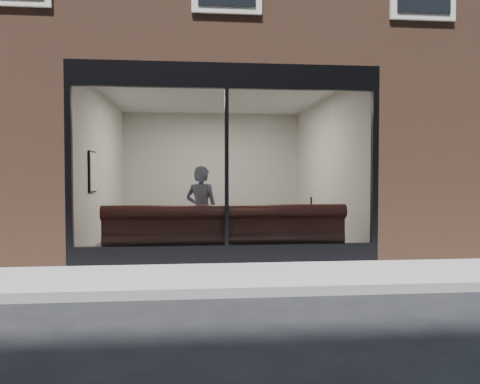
{
  "coord_description": "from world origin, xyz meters",
  "views": [
    {
      "loc": [
        -0.52,
        -5.42,
        1.41
      ],
      "look_at": [
        0.25,
        2.4,
        1.14
      ],
      "focal_mm": 35.0,
      "sensor_mm": 36.0,
      "label": 1
    }
  ],
  "objects": [
    {
      "name": "cafe_floor",
      "position": [
        0.0,
        5.0,
        0.02
      ],
      "size": [
        6.0,
        6.0,
        0.0
      ],
      "primitive_type": "plane",
      "color": "#2D2D30",
      "rests_on": "ground"
    },
    {
      "name": "host_building_backfill",
      "position": [
        0.0,
        11.0,
        1.6
      ],
      "size": [
        5.0,
        6.0,
        3.2
      ],
      "primitive_type": "cube",
      "color": "brown",
      "rests_on": "ground"
    },
    {
      "name": "cafe_wall_right",
      "position": [
        2.49,
        5.0,
        1.6
      ],
      "size": [
        0.0,
        6.0,
        6.0
      ],
      "primitive_type": "plane",
      "rotation": [
        1.57,
        0.0,
        -1.57
      ],
      "color": "silver",
      "rests_on": "ground"
    },
    {
      "name": "banquette",
      "position": [
        0.0,
        2.45,
        0.23
      ],
      "size": [
        4.0,
        0.55,
        0.45
      ],
      "primitive_type": "cube",
      "color": "#3A1815",
      "rests_on": "cafe_floor"
    },
    {
      "name": "cafe_table_right",
      "position": [
        1.04,
        3.0,
        0.74
      ],
      "size": [
        0.72,
        0.72,
        0.04
      ],
      "primitive_type": "cube",
      "rotation": [
        0.0,
        0.0,
        0.39
      ],
      "color": "black",
      "rests_on": "cafe_floor"
    },
    {
      "name": "cafe_chair_right",
      "position": [
        1.81,
        4.5,
        0.24
      ],
      "size": [
        0.52,
        0.52,
        0.04
      ],
      "primitive_type": "cube",
      "rotation": [
        0.0,
        0.0,
        2.89
      ],
      "color": "black",
      "rests_on": "cafe_floor"
    },
    {
      "name": "cafe_table_left",
      "position": [
        -0.51,
        3.56,
        0.74
      ],
      "size": [
        0.69,
        0.69,
        0.04
      ],
      "primitive_type": "cube",
      "rotation": [
        0.0,
        0.0,
        -0.07
      ],
      "color": "black",
      "rests_on": "cafe_floor"
    },
    {
      "name": "storefront_header",
      "position": [
        0.0,
        2.05,
        3.0
      ],
      "size": [
        5.0,
        0.1,
        0.4
      ],
      "primitive_type": "cube",
      "color": "black",
      "rests_on": "host_building_upper"
    },
    {
      "name": "cafe_chair_left",
      "position": [
        -0.61,
        3.93,
        0.24
      ],
      "size": [
        0.51,
        0.51,
        0.04
      ],
      "primitive_type": "cube",
      "rotation": [
        0.0,
        0.0,
        2.97
      ],
      "color": "black",
      "rests_on": "cafe_floor"
    },
    {
      "name": "storefront_glass",
      "position": [
        0.0,
        2.02,
        1.55
      ],
      "size": [
        4.8,
        0.0,
        4.8
      ],
      "primitive_type": "plane",
      "rotation": [
        1.57,
        0.0,
        0.0
      ],
      "color": "white",
      "rests_on": "storefront_kick"
    },
    {
      "name": "storefront_kick",
      "position": [
        0.0,
        2.05,
        0.15
      ],
      "size": [
        5.0,
        0.1,
        0.3
      ],
      "primitive_type": "cube",
      "color": "black",
      "rests_on": "ground"
    },
    {
      "name": "ground",
      "position": [
        0.0,
        0.0,
        0.0
      ],
      "size": [
        120.0,
        120.0,
        0.0
      ],
      "primitive_type": "plane",
      "color": "black",
      "rests_on": "ground"
    },
    {
      "name": "cafe_wall_back",
      "position": [
        0.0,
        7.99,
        1.6
      ],
      "size": [
        5.0,
        0.0,
        5.0
      ],
      "primitive_type": "plane",
      "rotation": [
        1.57,
        0.0,
        0.0
      ],
      "color": "silver",
      "rests_on": "ground"
    },
    {
      "name": "wall_poster",
      "position": [
        -2.45,
        3.81,
        1.49
      ],
      "size": [
        0.02,
        0.55,
        0.74
      ],
      "primitive_type": "cube",
      "color": "white",
      "rests_on": "cafe_wall_left"
    },
    {
      "name": "cafe_wall_left",
      "position": [
        -2.49,
        5.0,
        1.6
      ],
      "size": [
        0.0,
        6.0,
        6.0
      ],
      "primitive_type": "plane",
      "rotation": [
        1.57,
        0.0,
        1.57
      ],
      "color": "silver",
      "rests_on": "ground"
    },
    {
      "name": "storefront_mullion",
      "position": [
        0.0,
        2.05,
        1.55
      ],
      "size": [
        0.06,
        0.1,
        2.5
      ],
      "primitive_type": "cube",
      "color": "black",
      "rests_on": "storefront_kick"
    },
    {
      "name": "kerb_near",
      "position": [
        0.0,
        -0.05,
        0.06
      ],
      "size": [
        40.0,
        0.1,
        0.12
      ],
      "primitive_type": "cube",
      "color": "gray",
      "rests_on": "ground"
    },
    {
      "name": "person",
      "position": [
        -0.39,
        2.73,
        0.79
      ],
      "size": [
        0.68,
        0.57,
        1.59
      ],
      "primitive_type": "imported",
      "rotation": [
        0.0,
        0.0,
        2.75
      ],
      "color": "#93A4C4",
      "rests_on": "cafe_floor"
    },
    {
      "name": "sidewalk_near",
      "position": [
        0.0,
        1.0,
        0.01
      ],
      "size": [
        40.0,
        2.0,
        0.01
      ],
      "primitive_type": "cube",
      "color": "gray",
      "rests_on": "ground"
    },
    {
      "name": "cafe_ceiling",
      "position": [
        0.0,
        5.0,
        3.19
      ],
      "size": [
        6.0,
        6.0,
        0.0
      ],
      "primitive_type": "plane",
      "rotation": [
        3.14,
        0.0,
        0.0
      ],
      "color": "white",
      "rests_on": "host_building_upper"
    },
    {
      "name": "host_building_pier_left",
      "position": [
        -3.75,
        8.0,
        1.6
      ],
      "size": [
        2.5,
        12.0,
        3.2
      ],
      "primitive_type": "cube",
      "color": "brown",
      "rests_on": "ground"
    },
    {
      "name": "host_building_pier_right",
      "position": [
        3.75,
        8.0,
        1.6
      ],
      "size": [
        2.5,
        12.0,
        3.2
      ],
      "primitive_type": "cube",
      "color": "brown",
      "rests_on": "ground"
    }
  ]
}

